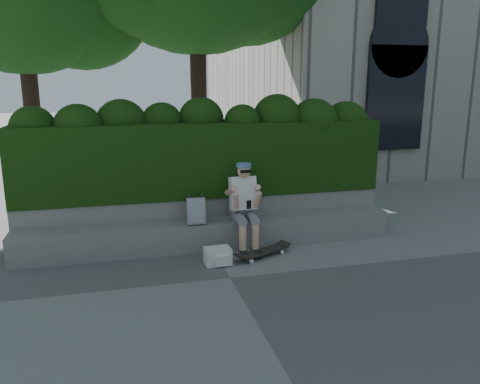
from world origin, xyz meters
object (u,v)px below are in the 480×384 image
object	(u,v)px
person	(244,203)
backpack_ground	(218,256)
skateboard	(263,252)
backpack_plaid	(196,211)

from	to	relation	value
person	backpack_ground	world-z (taller)	person
skateboard	backpack_plaid	xyz separation A→B (m)	(-0.94, 0.49, 0.58)
backpack_ground	backpack_plaid	bearing A→B (deg)	106.47
backpack_plaid	backpack_ground	distance (m)	0.83
backpack_ground	person	bearing A→B (deg)	42.22
skateboard	backpack_plaid	world-z (taller)	backpack_plaid
skateboard	backpack_ground	distance (m)	0.74
backpack_plaid	backpack_ground	xyz separation A→B (m)	(0.21, -0.61, -0.53)
skateboard	backpack_plaid	distance (m)	1.20
skateboard	backpack_plaid	size ratio (longest dim) A/B	2.19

